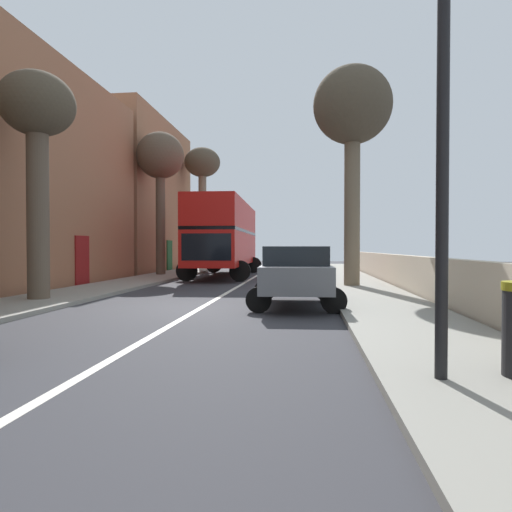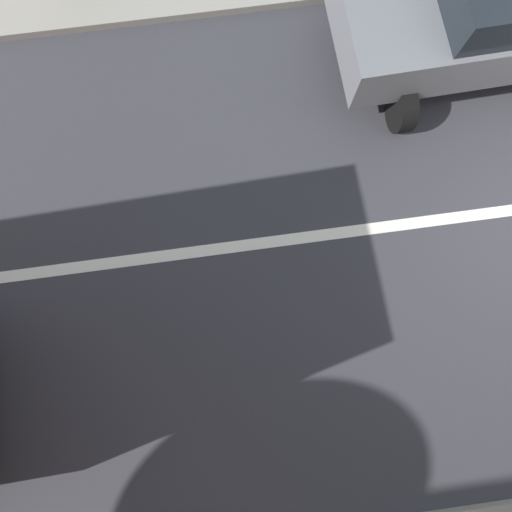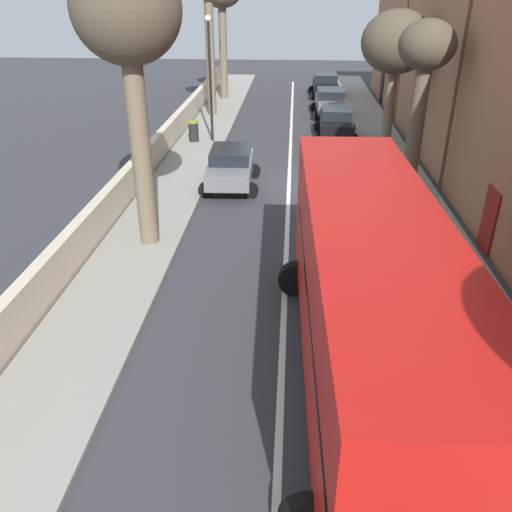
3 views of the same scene
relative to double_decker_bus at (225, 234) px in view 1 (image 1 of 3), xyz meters
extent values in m
plane|color=#333338|center=(1.70, -12.89, -2.35)|extent=(84.00, 84.00, 0.00)
cube|color=silver|center=(1.70, -12.89, -2.35)|extent=(0.16, 54.00, 0.01)
cube|color=gray|center=(-3.20, -12.89, -2.29)|extent=(2.60, 60.00, 0.12)
cube|color=gray|center=(6.60, -12.89, -2.29)|extent=(2.60, 60.00, 0.12)
cube|color=#9E6647|center=(-6.80, -6.89, 2.14)|extent=(4.00, 11.52, 8.98)
cube|color=maroon|center=(-4.77, -6.89, -1.30)|extent=(0.08, 1.10, 2.10)
cube|color=#9E6647|center=(-6.80, 5.11, 2.73)|extent=(4.00, 11.52, 10.17)
cube|color=#194C23|center=(-4.77, 5.11, -1.30)|extent=(0.08, 1.10, 2.10)
cube|color=beige|center=(8.15, -12.89, -1.69)|extent=(0.36, 54.00, 1.33)
cube|color=red|center=(0.00, 0.01, -0.80)|extent=(2.83, 10.99, 1.70)
cube|color=black|center=(0.00, 0.01, 0.13)|extent=(2.85, 10.88, 0.16)
cube|color=red|center=(0.00, 0.01, 0.96)|extent=(2.83, 10.99, 1.50)
cube|color=black|center=(0.16, -5.43, -0.72)|extent=(2.20, 0.13, 1.19)
cylinder|color=black|center=(1.39, -3.66, -1.85)|extent=(1.01, 0.33, 1.00)
cylinder|color=black|center=(-1.17, -3.74, -1.85)|extent=(1.01, 0.33, 1.00)
cylinder|color=black|center=(1.17, 3.76, -1.85)|extent=(1.01, 0.33, 1.00)
cylinder|color=black|center=(-1.39, 3.68, -1.85)|extent=(1.01, 0.33, 1.00)
cube|color=slate|center=(4.20, -12.32, -1.54)|extent=(1.91, 4.12, 0.67)
cube|color=black|center=(4.21, -12.52, -0.96)|extent=(1.71, 2.29, 0.49)
cylinder|color=black|center=(3.25, -11.08, -2.03)|extent=(0.65, 0.24, 0.64)
cylinder|color=black|center=(5.08, -11.03, -2.03)|extent=(0.65, 0.24, 0.64)
cylinder|color=black|center=(3.32, -13.61, -2.03)|extent=(0.65, 0.24, 0.64)
cylinder|color=black|center=(5.15, -13.55, -2.03)|extent=(0.65, 0.24, 0.64)
cylinder|color=brown|center=(6.29, -6.57, 1.01)|extent=(0.62, 0.62, 6.48)
ellipsoid|color=#4C4233|center=(6.29, -6.57, 4.86)|extent=(3.07, 3.07, 3.04)
cylinder|color=#7A6B56|center=(-3.27, 8.57, 1.46)|extent=(0.59, 0.59, 7.38)
ellipsoid|color=#4C4233|center=(-3.27, 8.57, 5.68)|extent=(2.68, 2.68, 2.21)
cylinder|color=brown|center=(-3.59, -0.31, 0.82)|extent=(0.52, 0.52, 6.10)
ellipsoid|color=brown|center=(-3.59, -0.31, 4.39)|extent=(2.61, 2.61, 2.58)
cylinder|color=brown|center=(-3.29, -12.29, 0.38)|extent=(0.62, 0.62, 5.24)
ellipsoid|color=#4C4233|center=(-3.29, -12.29, 3.43)|extent=(2.15, 2.15, 1.85)
cylinder|color=black|center=(6.00, -19.31, 0.77)|extent=(0.14, 0.14, 6.00)
camera|label=1|loc=(4.47, -24.56, -0.75)|focal=31.42mm
camera|label=2|loc=(0.59, -8.71, 3.01)|focal=28.03mm
camera|label=3|loc=(1.63, 9.05, 5.47)|focal=36.81mm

